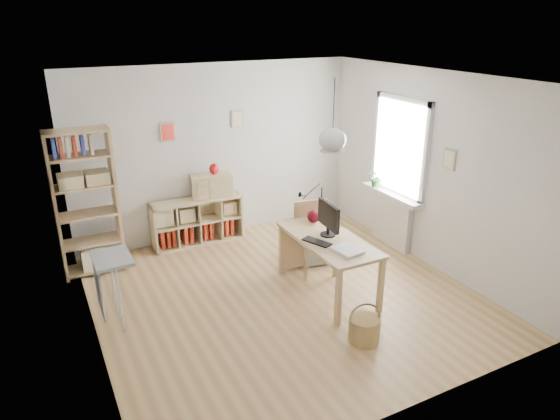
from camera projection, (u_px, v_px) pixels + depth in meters
name	position (u px, v px, depth m)	size (l,w,h in m)	color
ground	(284.00, 295.00, 6.37)	(4.50, 4.50, 0.00)	tan
room_shell	(332.00, 139.00, 5.75)	(4.50, 4.50, 4.50)	white
window_unit	(400.00, 147.00, 7.25)	(0.07, 1.16, 1.46)	white
radiator	(392.00, 220.00, 7.65)	(0.10, 0.80, 0.80)	silver
windowsill	(392.00, 195.00, 7.47)	(0.22, 1.20, 0.06)	white
desk	(328.00, 245.00, 6.24)	(0.70, 1.50, 0.75)	tan
cube_shelf	(195.00, 224.00, 7.78)	(1.40, 0.38, 0.72)	beige
tall_bookshelf	(85.00, 197.00, 6.59)	(0.80, 0.38, 2.00)	tan
side_table	(107.00, 272.00, 5.55)	(0.40, 0.55, 0.85)	#99999C
chair	(314.00, 233.00, 6.82)	(0.57, 0.57, 0.98)	#99999C
wicker_basket	(364.00, 328.00, 5.43)	(0.34, 0.34, 0.47)	olive
storage_chest	(319.00, 245.00, 7.28)	(0.73, 0.78, 0.63)	silver
monitor	(328.00, 217.00, 6.20)	(0.20, 0.49, 0.43)	black
keyboard	(317.00, 242.00, 6.08)	(0.14, 0.37, 0.02)	black
task_lamp	(310.00, 200.00, 6.58)	(0.43, 0.16, 0.46)	black
yarn_ball	(314.00, 217.00, 6.64)	(0.17, 0.17, 0.17)	#4A0914
paper_tray	(347.00, 250.00, 5.84)	(0.27, 0.33, 0.03)	white
drawer_chest	(212.00, 186.00, 7.65)	(0.62, 0.28, 0.35)	beige
red_vase	(214.00, 169.00, 7.58)	(0.14, 0.14, 0.17)	maroon
potted_plant	(377.00, 177.00, 7.69)	(0.27, 0.24, 0.30)	#295C22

